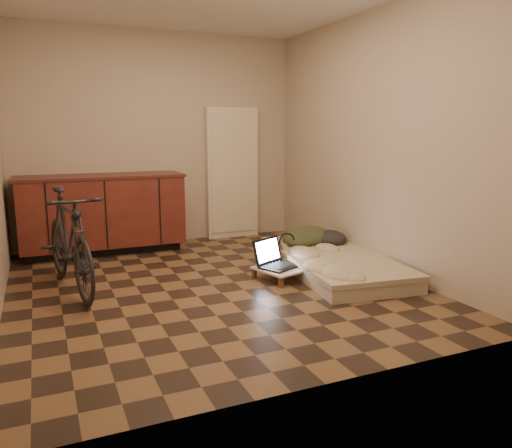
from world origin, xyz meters
name	(u,v)px	position (x,y,z in m)	size (l,w,h in m)	color
room_shell	(210,143)	(0.00, 0.00, 1.30)	(3.50, 4.00, 2.60)	brown
cabinets	(103,213)	(-0.75, 1.70, 0.47)	(1.84, 0.62, 0.91)	black
appliance_panel	(232,173)	(0.95, 1.94, 0.85)	(0.70, 0.10, 1.70)	beige
bicycle	(69,236)	(-1.20, 0.34, 0.51)	(0.46, 1.56, 1.01)	black
futon	(332,262)	(1.30, -0.01, 0.08)	(1.16, 2.05, 0.17)	#B8AA93
clothing_pile	(313,231)	(1.40, 0.57, 0.29)	(0.63, 0.53, 0.25)	#2F361F
headphones	(287,242)	(0.98, 0.39, 0.24)	(0.23, 0.21, 0.15)	black
lap_desk	(291,267)	(0.80, -0.05, 0.10)	(0.78, 0.62, 0.11)	brown
laptop	(276,261)	(0.65, -0.02, 0.17)	(0.49, 0.47, 0.26)	black
mouse	(312,260)	(1.05, -0.01, 0.13)	(0.06, 0.10, 0.04)	white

